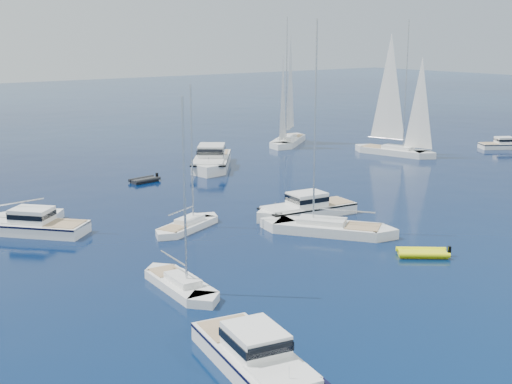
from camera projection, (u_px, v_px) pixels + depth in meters
ground at (483, 296)px, 42.03m from camera, size 400.00×400.00×0.00m
motor_cruiser_left at (257, 371)px, 32.69m from camera, size 4.96×10.65×2.69m
motor_cruiser_centre at (305, 216)px, 60.33m from camera, size 10.43×4.25×2.66m
motor_cruiser_far_r at (505, 148)px, 95.48m from camera, size 7.84×5.95×2.03m
motor_cruiser_far_l at (31, 233)px, 55.22m from camera, size 8.95×9.56×2.64m
motor_cruiser_distant at (212, 168)px, 81.89m from camera, size 11.23×12.83×3.45m
sailboat_fore at (181, 289)px, 43.18m from camera, size 2.83×8.67×12.54m
sailboat_mid_r at (327, 233)px, 55.23m from camera, size 9.30×11.37×17.29m
sailboat_mid_l at (5, 228)px, 56.69m from camera, size 11.22×3.76×16.21m
sailboat_centre at (188, 229)px, 56.34m from camera, size 8.41×5.28×12.12m
sailboat_sails_r at (394, 154)px, 90.74m from camera, size 6.31×12.57×17.89m
sailboat_sails_far at (288, 144)px, 99.19m from camera, size 11.92×10.19×18.40m
tender_yellow at (422, 256)px, 49.55m from camera, size 4.23×3.98×0.95m
tender_grey_far at (145, 182)px, 74.06m from camera, size 3.57×2.32×0.95m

